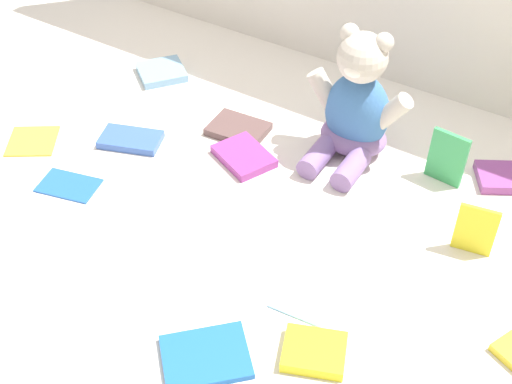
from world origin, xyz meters
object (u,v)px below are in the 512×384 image
Objects in this scene: book_case_9 at (244,156)px; book_case_7 at (131,140)px; book_case_4 at (314,352)px; book_case_10 at (238,129)px; teddy_bear at (356,109)px; book_case_5 at (69,185)px; book_case_3 at (305,300)px; book_case_12 at (206,357)px; book_case_1 at (475,230)px; book_case_2 at (162,72)px; book_case_13 at (447,158)px; book_case_8 at (32,140)px; book_case_11 at (503,177)px.

book_case_7 is at bearing -47.23° from book_case_9.
book_case_4 is 0.79× the size of book_case_10.
teddy_bear is 2.36× the size of book_case_5.
book_case_3 is 0.19m from book_case_12.
book_case_7 is 0.22m from book_case_10.
book_case_1 is 0.75m from book_case_5.
book_case_2 is at bearing -128.62° from book_case_3.
teddy_bear is 2.47× the size of book_case_13.
book_case_1 reaches higher than book_case_12.
book_case_8 is (-0.56, -0.33, -0.09)m from teddy_bear.
book_case_3 is 0.53m from book_case_7.
book_case_8 is 0.65m from book_case_12.
teddy_bear is at bearing 36.07° from book_case_2.
book_case_13 reaches higher than book_case_2.
book_case_2 is 0.79× the size of book_case_12.
book_case_1 is at bearing 138.79° from book_case_3.
book_case_12 is at bearing 54.23° from book_case_5.
book_case_7 is at bearing 161.65° from book_case_5.
book_case_3 is 1.05× the size of book_case_4.
book_case_8 is (-0.74, 0.15, -0.01)m from book_case_4.
book_case_1 is 0.21m from book_case_11.
book_case_11 is at bearing 93.13° from book_case_7.
book_case_4 is 0.96× the size of book_case_11.
book_case_12 is at bearing -130.68° from book_case_1.
teddy_bear is 2.72× the size of book_case_8.
book_case_10 is at bearing -163.36° from teddy_bear.
book_case_13 is (0.01, 0.49, 0.04)m from book_case_4.
teddy_bear is 2.60× the size of book_case_2.
book_case_1 is 0.70m from book_case_7.
teddy_bear is 2.84× the size of book_case_4.
book_case_4 is 0.59m from book_case_5.
book_case_7 is 1.05× the size of book_case_10.
book_case_4 reaches higher than book_case_2.
book_case_4 is (0.18, -0.48, -0.09)m from teddy_bear.
book_case_4 is 0.96× the size of book_case_8.
book_case_8 is at bearing -177.56° from book_case_1.
teddy_bear is at bearing 154.88° from book_case_9.
book_case_8 is 0.94m from book_case_11.
book_case_2 and book_case_9 have the same top height.
book_case_9 is 0.47m from book_case_12.
book_case_4 is at bearing -139.56° from book_case_10.
book_case_2 is 0.95× the size of book_case_13.
book_case_13 reaches higher than book_case_10.
book_case_10 is (0.27, -0.09, -0.00)m from book_case_2.
book_case_3 is 1.00× the size of book_case_11.
book_case_1 is 0.36m from book_case_4.
book_case_8 is 0.83m from book_case_13.
book_case_4 and book_case_11 have the same top height.
book_case_7 is (-0.50, 0.17, 0.00)m from book_case_3.
book_case_1 is 0.82× the size of book_case_10.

